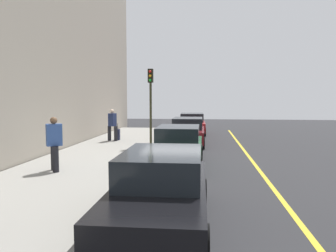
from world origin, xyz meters
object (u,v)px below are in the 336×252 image
Objects in this scene: parked_car_green at (178,146)px; parked_car_black at (161,189)px; parked_car_maroon at (188,131)px; pedestrian_navy_coat at (112,124)px; traffic_light_pole at (151,93)px; rolling_suitcase at (118,135)px; parked_car_red at (192,124)px; pedestrian_blue_coat at (54,142)px.

parked_car_black is at bearing 1.21° from parked_car_green.
parked_car_green is (5.63, -0.10, 0.00)m from parked_car_maroon.
pedestrian_navy_coat is 3.40m from traffic_light_pole.
parked_car_black is 13.13m from rolling_suitcase.
pedestrian_blue_coat reaches higher than parked_car_red.
pedestrian_blue_coat is (13.36, -4.17, 0.37)m from parked_car_red.
pedestrian_blue_coat is at bearing -134.10° from parked_car_black.
parked_car_red is at bearing 162.67° from pedestrian_blue_coat.
pedestrian_navy_coat is at bearing -143.97° from parked_car_green.
parked_car_red is 17.38m from parked_car_black.
parked_car_green is 2.43× the size of pedestrian_blue_coat.
traffic_light_pole is (-6.41, 2.27, 1.72)m from pedestrian_blue_coat.
pedestrian_blue_coat reaches higher than rolling_suitcase.
parked_car_red is 7.50m from traffic_light_pole.
pedestrian_blue_coat is at bearing -19.47° from traffic_light_pole.
parked_car_red is at bearing 139.61° from rolling_suitcase.
parked_car_green is at bearing 118.08° from pedestrian_blue_coat.
traffic_light_pole reaches higher than pedestrian_navy_coat.
parked_car_black is 1.20× the size of traffic_light_pole.
rolling_suitcase is at bearing 158.03° from pedestrian_navy_coat.
pedestrian_blue_coat is at bearing -17.33° from parked_car_red.
parked_car_green is at bearing -178.79° from parked_car_black.
pedestrian_navy_coat is at bearing -178.46° from pedestrian_blue_coat.
traffic_light_pole is 3.88m from rolling_suitcase.
pedestrian_blue_coat is 0.46× the size of traffic_light_pole.
parked_car_red is 11.21m from parked_car_green.
pedestrian_navy_coat is 1.84× the size of rolling_suitcase.
parked_car_red is 2.38× the size of pedestrian_navy_coat.
parked_car_maroon is 4.42× the size of rolling_suitcase.
pedestrian_navy_coat is at bearing -160.00° from parked_car_black.
parked_car_green is 1.13× the size of traffic_light_pole.
pedestrian_navy_coat is at bearing -122.26° from traffic_light_pole.
pedestrian_navy_coat reaches higher than parked_car_green.
pedestrian_navy_coat is (-12.00, -4.37, 0.36)m from parked_car_black.
parked_car_maroon is (5.58, -0.04, 0.00)m from parked_car_red.
parked_car_maroon is 1.10× the size of traffic_light_pole.
rolling_suitcase is (-6.28, -4.06, -0.29)m from parked_car_green.
pedestrian_blue_coat is (2.15, -4.02, 0.37)m from parked_car_green.
parked_car_red is 2.36× the size of pedestrian_blue_coat.
traffic_light_pole reaches higher than pedestrian_blue_coat.
traffic_light_pole reaches higher than parked_car_red.
pedestrian_blue_coat is at bearing 0.22° from rolling_suitcase.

